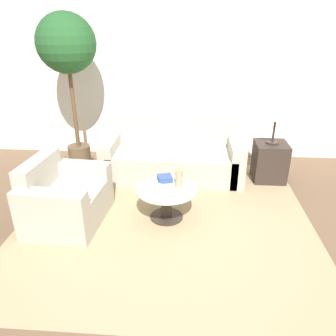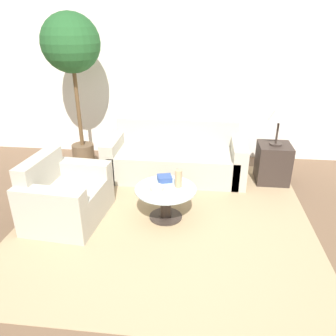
% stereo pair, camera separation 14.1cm
% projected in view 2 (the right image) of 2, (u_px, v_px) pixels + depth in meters
% --- Properties ---
extents(ground_plane, '(14.00, 14.00, 0.00)m').
position_uv_depth(ground_plane, '(157.00, 252.00, 3.40)').
color(ground_plane, brown).
extents(wall_back, '(10.00, 0.06, 2.60)m').
position_uv_depth(wall_back, '(180.00, 80.00, 5.38)').
color(wall_back, white).
rests_on(wall_back, ground_plane).
extents(rug, '(3.44, 3.33, 0.01)m').
position_uv_depth(rug, '(166.00, 217.00, 4.00)').
color(rug, tan).
rests_on(rug, ground_plane).
extents(sofa_main, '(2.07, 0.86, 0.81)m').
position_uv_depth(sofa_main, '(175.00, 158.00, 5.02)').
color(sofa_main, '#B2AD9E').
rests_on(sofa_main, ground_plane).
extents(armchair, '(0.87, 1.03, 0.78)m').
position_uv_depth(armchair, '(63.00, 198.00, 3.88)').
color(armchair, '#B2AD9E').
rests_on(armchair, ground_plane).
extents(coffee_table, '(0.72, 0.72, 0.40)m').
position_uv_depth(coffee_table, '(166.00, 199.00, 3.89)').
color(coffee_table, '#332823').
rests_on(coffee_table, ground_plane).
extents(side_table, '(0.46, 0.46, 0.57)m').
position_uv_depth(side_table, '(273.00, 163.00, 4.79)').
color(side_table, '#332823').
rests_on(side_table, ground_plane).
extents(table_lamp, '(0.29, 0.29, 0.64)m').
position_uv_depth(table_lamp, '(280.00, 112.00, 4.47)').
color(table_lamp, '#332823').
rests_on(table_lamp, side_table).
extents(potted_plant, '(0.84, 0.84, 2.32)m').
position_uv_depth(potted_plant, '(72.00, 52.00, 4.67)').
color(potted_plant, brown).
rests_on(potted_plant, ground_plane).
extents(vase, '(0.08, 0.08, 0.21)m').
position_uv_depth(vase, '(178.00, 178.00, 3.83)').
color(vase, tan).
rests_on(vase, coffee_table).
extents(bowl, '(0.16, 0.16, 0.05)m').
position_uv_depth(bowl, '(157.00, 188.00, 3.79)').
color(bowl, beige).
rests_on(bowl, coffee_table).
extents(book_stack, '(0.21, 0.20, 0.06)m').
position_uv_depth(book_stack, '(165.00, 178.00, 4.00)').
color(book_stack, '#334C8C').
rests_on(book_stack, coffee_table).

